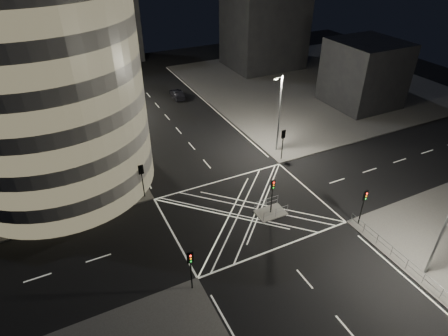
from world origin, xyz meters
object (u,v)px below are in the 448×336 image
traffic_signal_island (272,190)px  street_lamp_right_near (445,224)px  sedan (177,94)px  traffic_signal_fl (142,175)px  central_island (270,213)px  traffic_signal_nl (191,264)px  traffic_signal_fr (283,139)px  street_lamp_left_near (120,133)px  traffic_signal_nr (364,201)px  street_lamp_left_far (92,82)px  street_lamp_right_far (279,112)px

traffic_signal_island → street_lamp_right_near: street_lamp_right_near is taller
street_lamp_right_near → sedan: street_lamp_right_near is taller
traffic_signal_fl → central_island: bearing=-37.5°
traffic_signal_nl → sedan: 40.34m
central_island → traffic_signal_fl: (-10.80, 8.30, 2.84)m
traffic_signal_fr → traffic_signal_fl: bearing=180.0°
central_island → traffic_signal_island: traffic_signal_island is taller
central_island → traffic_signal_nl: bearing=-153.9°
street_lamp_left_near → traffic_signal_nl: bearing=-88.1°
traffic_signal_fl → traffic_signal_nr: same height
street_lamp_left_far → street_lamp_right_far: bearing=-48.1°
central_island → traffic_signal_nl: (-10.80, -5.30, 2.84)m
traffic_signal_fl → traffic_signal_nr: 22.24m
traffic_signal_island → street_lamp_left_far: street_lamp_left_far is taller
traffic_signal_nl → street_lamp_right_far: (18.24, 15.80, 2.63)m
central_island → street_lamp_left_near: 18.52m
sedan → street_lamp_right_far: bearing=106.4°
traffic_signal_fl → traffic_signal_fr: 17.60m
central_island → street_lamp_left_near: street_lamp_left_near is taller
traffic_signal_nr → street_lamp_left_near: size_ratio=0.40×
traffic_signal_island → street_lamp_left_near: 17.89m
traffic_signal_nl → street_lamp_right_far: 24.27m
street_lamp_right_near → traffic_signal_island: bearing=120.7°
traffic_signal_nr → central_island: bearing=142.1°
traffic_signal_fr → traffic_signal_island: (-6.80, -8.30, 0.00)m
traffic_signal_nl → sedan: size_ratio=0.91×
central_island → traffic_signal_nl: traffic_signal_nl is taller
street_lamp_left_far → traffic_signal_fl: bearing=-88.4°
traffic_signal_nl → street_lamp_right_near: 19.78m
traffic_signal_island → street_lamp_right_near: 14.78m
central_island → sedan: size_ratio=0.69×
street_lamp_right_far → traffic_signal_fl: bearing=-173.1°
street_lamp_right_far → sedan: 23.53m
traffic_signal_nl → street_lamp_left_near: (-0.64, 18.80, 2.63)m
traffic_signal_nl → traffic_signal_nr: size_ratio=1.00×
traffic_signal_fr → street_lamp_left_near: 19.14m
traffic_signal_nr → street_lamp_right_far: 16.03m
street_lamp_left_far → street_lamp_right_near: same height
street_lamp_right_far → street_lamp_left_near: bearing=171.0°
traffic_signal_fr → traffic_signal_nr: (0.00, -13.60, 0.00)m
traffic_signal_nr → street_lamp_right_near: 7.69m
traffic_signal_island → street_lamp_right_far: (7.44, 10.50, 2.63)m
central_island → traffic_signal_nr: size_ratio=0.75×
traffic_signal_fl → traffic_signal_nl: (0.00, -13.60, 0.00)m
traffic_signal_island → street_lamp_left_far: size_ratio=0.40×
central_island → street_lamp_right_near: street_lamp_right_near is taller
street_lamp_left_near → central_island: bearing=-49.7°
central_island → street_lamp_right_near: 15.54m
traffic_signal_nr → traffic_signal_fl: bearing=142.3°
street_lamp_left_far → street_lamp_right_far: (18.87, -21.00, 0.00)m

